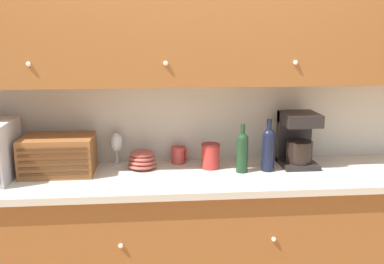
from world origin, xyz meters
TOP-DOWN VIEW (x-y plane):
  - wall_back at (0.00, 0.03)m, footprint 5.77×0.06m
  - counter_unit at (0.00, -0.31)m, footprint 3.39×0.64m
  - backsplash_panel at (0.00, -0.01)m, footprint 3.37×0.01m
  - upper_cabinets at (0.16, -0.17)m, footprint 3.37×0.37m
  - bread_box at (-0.80, -0.23)m, footprint 0.42×0.29m
  - wine_glass at (-0.47, -0.09)m, footprint 0.08×0.08m
  - bowl_stack_on_counter at (-0.31, -0.18)m, footprint 0.18×0.18m
  - mug at (-0.07, -0.08)m, footprint 0.10×0.09m
  - storage_canister at (0.12, -0.21)m, footprint 0.12×0.12m
  - wine_bottle at (0.30, -0.30)m, footprint 0.07×0.07m
  - second_wine_bottle at (0.46, -0.29)m, footprint 0.08×0.08m
  - coffee_maker at (0.67, -0.19)m, footprint 0.22×0.25m

SIDE VIEW (x-z plane):
  - counter_unit at x=0.00m, z-range 0.00..0.95m
  - mug at x=-0.07m, z-range 0.95..1.06m
  - bowl_stack_on_counter at x=-0.31m, z-range 0.95..1.07m
  - storage_canister at x=0.12m, z-range 0.95..1.11m
  - bread_box at x=-0.80m, z-range 0.95..1.18m
  - wine_bottle at x=0.30m, z-range 0.94..1.24m
  - wine_glass at x=-0.47m, z-range 0.99..1.20m
  - second_wine_bottle at x=0.46m, z-range 0.94..1.26m
  - coffee_maker at x=0.67m, z-range 0.95..1.30m
  - backsplash_panel at x=0.00m, z-range 0.95..1.48m
  - wall_back at x=0.00m, z-range 0.00..2.60m
  - upper_cabinets at x=0.16m, z-range 1.47..2.24m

